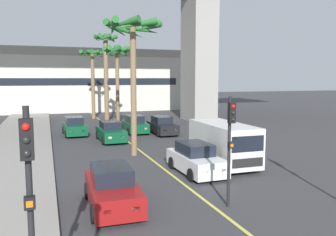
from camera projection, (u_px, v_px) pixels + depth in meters
The scene contains 16 objects.
sidewalk_left at pixel (4, 175), 17.29m from camera, with size 4.80×80.00×0.15m, color gray.
lane_stripe_center at pixel (126, 140), 27.43m from camera, with size 0.14×56.00×0.01m, color #DBCC4C.
pier_building_backdrop at pixel (86, 81), 52.78m from camera, with size 29.02×8.04×9.21m.
car_queue_front at pixel (196, 159), 17.79m from camera, with size 1.89×4.13×1.56m.
car_queue_second at pixel (111, 132), 26.92m from camera, with size 1.91×4.14×1.56m.
car_queue_third at pixel (112, 188), 13.09m from camera, with size 1.92×4.15×1.56m.
car_queue_fourth at pixel (135, 125), 31.20m from camera, with size 1.87×4.12×1.56m.
car_queue_fifth at pixel (74, 127), 29.89m from camera, with size 1.95×4.16×1.56m.
car_queue_sixth at pixel (162, 126), 30.35m from camera, with size 1.86×4.11×1.56m.
delivery_van at pixel (223, 142), 19.42m from camera, with size 2.21×5.27×2.36m.
traffic_light_left_sidewalk_corner at pixel (29, 186), 6.46m from camera, with size 0.24×0.37×4.20m.
traffic_light_median_near at pixel (230, 136), 12.84m from camera, with size 0.24×0.37×4.20m.
palm_tree_near_median at pixel (92, 64), 41.28m from camera, with size 3.27×3.33×8.31m.
palm_tree_mid_median at pixel (133, 41), 21.22m from camera, with size 3.69×3.69×8.52m.
palm_tree_far_median at pixel (106, 60), 35.60m from camera, with size 2.43×2.60×9.43m.
palm_tree_farthest_median at pixel (117, 60), 30.38m from camera, with size 2.64×2.66×7.78m.
Camera 1 is at (-5.83, -2.62, 4.85)m, focal length 37.10 mm.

